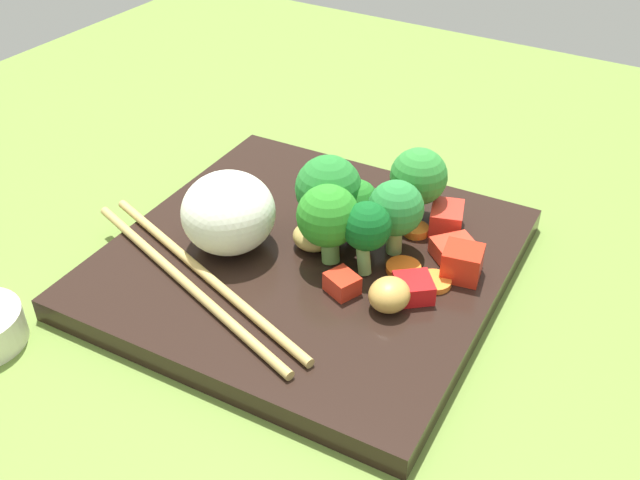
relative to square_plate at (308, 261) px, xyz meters
The scene contains 22 objects.
ground_plane 1.91cm from the square_plate, ahead, with size 110.00×110.00×2.00cm, color olive.
square_plate is the anchor object (origin of this frame).
rice_mound 7.09cm from the square_plate, 112.81° to the left, with size 7.01×7.34×5.97cm, color white.
broccoli_floret_0 6.42cm from the square_plate, 83.74° to the right, with size 3.58×3.58×5.52cm.
broccoli_floret_1 7.88cm from the square_plate, 56.74° to the right, with size 4.16×4.16×5.85cm.
broccoli_floret_2 10.75cm from the square_plate, 30.74° to the right, with size 4.50×4.50×6.23cm.
broccoli_floret_3 5.75cm from the square_plate, 26.94° to the right, with size 3.36×3.36×4.72cm.
broccoli_floret_4 4.95cm from the square_plate, 87.95° to the right, with size 4.59×4.59×6.23cm.
broccoli_floret_5 5.66cm from the square_plate, ahead, with size 5.07×5.07×6.67cm.
carrot_slice_0 9.89cm from the square_plate, 82.33° to the right, with size 2.44×2.44×0.46cm, color orange.
carrot_slice_1 8.80cm from the square_plate, 43.03° to the right, with size 2.01×2.01×0.62cm, color orange.
carrot_slice_2 7.43cm from the square_plate, 77.18° to the right, with size 2.56×2.56×0.43cm, color orange.
pepper_chunk_0 5.53cm from the square_plate, 121.39° to the right, with size 2.14×1.87×1.41cm, color red.
pepper_chunk_1 11.06cm from the square_plate, 63.19° to the right, with size 3.00×2.90×1.33cm, color red.
pepper_chunk_2 9.16cm from the square_plate, 94.28° to the right, with size 2.49×2.53×1.47cm, color red.
pepper_chunk_3 11.62cm from the square_plate, 73.80° to the right, with size 2.52×2.70×2.35cm, color red.
pepper_chunk_4 11.34cm from the square_plate, 43.60° to the right, with size 3.13×2.43×2.01cm, color red.
chicken_piece_0 2.03cm from the square_plate, 28.13° to the left, with size 3.18×2.94×1.91cm, color tan.
chicken_piece_1 7.30cm from the square_plate, 18.54° to the right, with size 2.62×2.37×1.93cm, color tan.
chicken_piece_2 6.10cm from the square_plate, ahead, with size 2.85×2.29×1.93cm, color tan.
chicken_piece_3 8.73cm from the square_plate, 107.84° to the right, with size 3.01×2.80×2.25cm, color #C19244.
chopstick_pair 8.92cm from the square_plate, 144.30° to the left, with size 9.72×23.52×0.68cm.
Camera 1 is at (-37.26, -23.45, 34.44)cm, focal length 40.81 mm.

